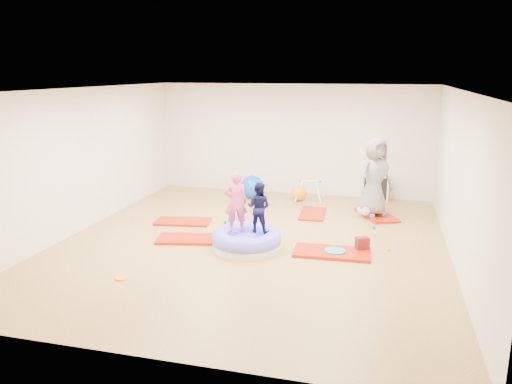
# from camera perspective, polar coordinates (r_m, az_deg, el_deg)

# --- Properties ---
(room) EXTENTS (7.01, 8.01, 2.81)m
(room) POSITION_cam_1_polar(r_m,az_deg,el_deg) (8.96, -0.48, 2.67)
(room) COLOR #A06C4C
(room) RESTS_ON ground
(gym_mat_front_left) EXTENTS (1.32, 0.86, 0.05)m
(gym_mat_front_left) POSITION_cam_1_polar(r_m,az_deg,el_deg) (9.54, -7.60, -5.33)
(gym_mat_front_left) COLOR red
(gym_mat_front_left) RESTS_ON ground
(gym_mat_mid_left) EXTENTS (1.21, 0.74, 0.05)m
(gym_mat_mid_left) POSITION_cam_1_polar(r_m,az_deg,el_deg) (10.63, -8.36, -3.37)
(gym_mat_mid_left) COLOR red
(gym_mat_mid_left) RESTS_ON ground
(gym_mat_center_back) EXTENTS (0.58, 1.09, 0.04)m
(gym_mat_center_back) POSITION_cam_1_polar(r_m,az_deg,el_deg) (11.16, 6.50, -2.48)
(gym_mat_center_back) COLOR red
(gym_mat_center_back) RESTS_ON ground
(gym_mat_right) EXTENTS (1.35, 0.71, 0.06)m
(gym_mat_right) POSITION_cam_1_polar(r_m,az_deg,el_deg) (8.87, 8.68, -6.85)
(gym_mat_right) COLOR red
(gym_mat_right) RESTS_ON ground
(gym_mat_rear_right) EXTENTS (1.02, 1.29, 0.05)m
(gym_mat_rear_right) POSITION_cam_1_polar(r_m,az_deg,el_deg) (11.28, 13.62, -2.61)
(gym_mat_rear_right) COLOR red
(gym_mat_rear_right) RESTS_ON ground
(inflatable_cushion) EXTENTS (1.27, 1.27, 0.40)m
(inflatable_cushion) POSITION_cam_1_polar(r_m,az_deg,el_deg) (8.97, -1.07, -5.56)
(inflatable_cushion) COLOR silver
(inflatable_cushion) RESTS_ON ground
(child_pink) EXTENTS (0.47, 0.40, 1.09)m
(child_pink) POSITION_cam_1_polar(r_m,az_deg,el_deg) (8.78, -2.33, -0.84)
(child_pink) COLOR #D24478
(child_pink) RESTS_ON inflatable_cushion
(child_navy) EXTENTS (0.48, 0.40, 0.90)m
(child_navy) POSITION_cam_1_polar(r_m,az_deg,el_deg) (8.79, 0.31, -1.45)
(child_navy) COLOR black
(child_navy) RESTS_ON inflatable_cushion
(adult_caregiver) EXTENTS (0.98, 0.96, 1.70)m
(adult_caregiver) POSITION_cam_1_polar(r_m,az_deg,el_deg) (11.02, 13.42, 1.70)
(adult_caregiver) COLOR slate
(adult_caregiver) RESTS_ON gym_mat_rear_right
(infant) EXTENTS (0.39, 0.40, 0.23)m
(infant) POSITION_cam_1_polar(r_m,az_deg,el_deg) (11.07, 12.44, -2.09)
(infant) COLOR silver
(infant) RESTS_ON gym_mat_rear_right
(ball_pit_balls) EXTENTS (3.39, 2.09, 0.07)m
(ball_pit_balls) POSITION_cam_1_polar(r_m,az_deg,el_deg) (10.12, 4.64, -4.08)
(ball_pit_balls) COLOR #FF9E13
(ball_pit_balls) RESTS_ON ground
(exercise_ball_blue) EXTENTS (0.58, 0.58, 0.58)m
(exercise_ball_blue) POSITION_cam_1_polar(r_m,az_deg,el_deg) (12.46, -0.44, 0.60)
(exercise_ball_blue) COLOR blue
(exercise_ball_blue) RESTS_ON ground
(exercise_ball_orange) EXTENTS (0.39, 0.39, 0.39)m
(exercise_ball_orange) POSITION_cam_1_polar(r_m,az_deg,el_deg) (12.27, 4.94, -0.13)
(exercise_ball_orange) COLOR orange
(exercise_ball_orange) RESTS_ON ground
(infant_play_gym) EXTENTS (0.66, 0.63, 0.51)m
(infant_play_gym) POSITION_cam_1_polar(r_m,az_deg,el_deg) (12.29, 6.19, 0.56)
(infant_play_gym) COLOR white
(infant_play_gym) RESTS_ON ground
(cube_shelf) EXTENTS (0.64, 0.32, 0.64)m
(cube_shelf) POSITION_cam_1_polar(r_m,az_deg,el_deg) (12.60, 13.47, 0.50)
(cube_shelf) COLOR white
(cube_shelf) RESTS_ON ground
(balance_disc) EXTENTS (0.36, 0.36, 0.08)m
(balance_disc) POSITION_cam_1_polar(r_m,az_deg,el_deg) (8.85, 9.00, -6.82)
(balance_disc) COLOR teal
(balance_disc) RESTS_ON ground
(backpack) EXTENTS (0.27, 0.23, 0.27)m
(backpack) POSITION_cam_1_polar(r_m,az_deg,el_deg) (9.04, 12.04, -5.88)
(backpack) COLOR #8D0502
(backpack) RESTS_ON ground
(yellow_toy) EXTENTS (0.19, 0.19, 0.03)m
(yellow_toy) POSITION_cam_1_polar(r_m,az_deg,el_deg) (8.05, -15.13, -9.48)
(yellow_toy) COLOR #FF9E13
(yellow_toy) RESTS_ON ground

